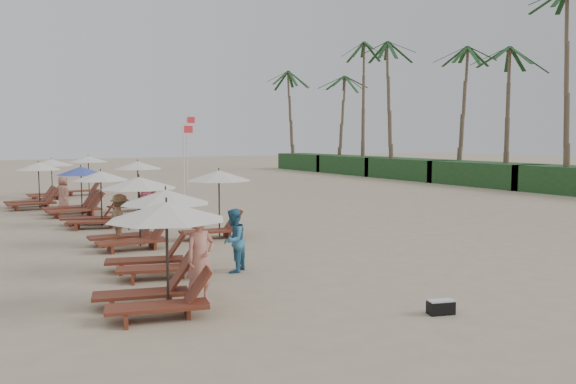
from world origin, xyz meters
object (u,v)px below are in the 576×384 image
lounger_station_2 (132,212)px  beachgoer_mid_b (120,219)px  beachgoer_mid_a (233,240)px  lounger_station_4 (74,194)px  beachgoer_far_b (63,193)px  lounger_station_3 (95,200)px  beachgoer_near (200,259)px  beachgoer_far_a (146,203)px  inland_station_2 (85,171)px  flag_pole_near (184,155)px  lounger_station_5 (32,188)px  inland_station_1 (134,180)px  lounger_station_1 (157,232)px  lounger_station_6 (48,177)px  inland_station_0 (215,197)px  duffel_bag (441,307)px  lounger_station_0 (157,254)px

lounger_station_2 → beachgoer_mid_b: size_ratio=1.69×
beachgoer_mid_a → lounger_station_4: bearing=-127.3°
beachgoer_mid_b → beachgoer_far_b: 9.70m
lounger_station_3 → beachgoer_mid_b: 4.20m
beachgoer_near → beachgoer_far_a: 10.78m
inland_station_2 → flag_pole_near: flag_pole_near is taller
lounger_station_5 → inland_station_1: inland_station_1 is taller
beachgoer_far_b → flag_pole_near: flag_pole_near is taller
inland_station_2 → beachgoer_far_b: inland_station_2 is taller
lounger_station_5 → beachgoer_near: 19.08m
lounger_station_4 → beachgoer_mid_b: bearing=-90.3°
lounger_station_1 → beachgoer_far_b: bearing=89.5°
lounger_station_6 → inland_station_0: bearing=-79.4°
lounger_station_4 → inland_station_2: 9.39m
lounger_station_3 → beachgoer_near: lounger_station_3 is taller
lounger_station_6 → duffel_bag: (3.28, -26.07, -1.05)m
flag_pole_near → beachgoer_far_b: bearing=-154.3°
inland_station_1 → beachgoer_near: inland_station_1 is taller
beachgoer_far_a → lounger_station_3: bearing=-83.6°
lounger_station_5 → beachgoer_near: (0.88, -19.06, -0.03)m
lounger_station_6 → inland_station_1: (2.65, -7.30, 0.19)m
lounger_station_0 → beachgoer_far_a: size_ratio=1.45×
lounger_station_6 → inland_station_2: inland_station_2 is taller
lounger_station_3 → inland_station_1: size_ratio=0.95×
inland_station_2 → lounger_station_4: bearing=-104.0°
lounger_station_5 → beachgoer_near: bearing=-87.4°
lounger_station_6 → lounger_station_1: bearing=-91.0°
lounger_station_2 → lounger_station_6: lounger_station_6 is taller
lounger_station_3 → inland_station_0: (2.97, -4.45, 0.38)m
duffel_bag → lounger_station_6: bearing=97.2°
beachgoer_far_a → lounger_station_5: bearing=-119.7°
lounger_station_1 → lounger_station_6: bearing=89.0°
inland_station_0 → flag_pole_near: size_ratio=0.65×
duffel_bag → beachgoer_far_b: bearing=99.9°
lounger_station_5 → duffel_bag: (4.56, -21.97, -0.81)m
beachgoer_mid_a → duffel_bag: bearing=66.9°
lounger_station_2 → lounger_station_5: (-1.36, 12.18, -0.11)m
lounger_station_1 → inland_station_0: size_ratio=0.95×
lounger_station_2 → lounger_station_3: size_ratio=1.05×
inland_station_1 → beachgoer_far_a: 5.40m
lounger_station_6 → beachgoer_far_a: lounger_station_6 is taller
lounger_station_0 → duffel_bag: size_ratio=4.76×
lounger_station_4 → inland_station_0: (3.04, -8.19, 0.45)m
lounger_station_0 → inland_station_1: 16.43m
lounger_station_0 → beachgoer_mid_b: bearing=81.0°
lounger_station_3 → lounger_station_6: size_ratio=1.02×
beachgoer_near → inland_station_2: bearing=70.4°
lounger_station_2 → lounger_station_0: bearing=-101.3°
lounger_station_4 → flag_pole_near: size_ratio=0.64×
duffel_bag → flag_pole_near: 23.83m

